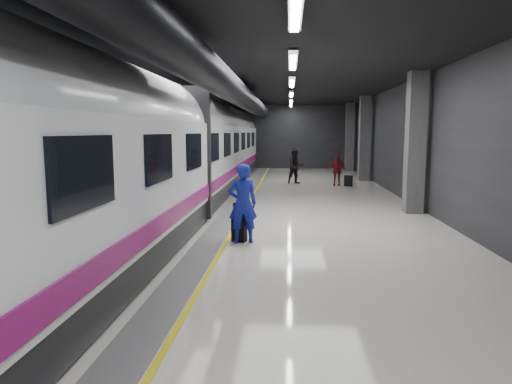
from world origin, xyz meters
name	(u,v)px	position (x,y,z in m)	size (l,w,h in m)	color
ground	(270,223)	(0.00, 0.00, 0.00)	(40.00, 40.00, 0.00)	silver
platform_hall	(263,101)	(-0.29, 0.96, 3.54)	(10.02, 40.02, 4.51)	black
train	(158,151)	(-3.25, 0.00, 2.07)	(3.05, 38.00, 4.05)	black
traveler_main	(243,204)	(-0.55, -2.45, 0.94)	(0.69, 0.45, 1.88)	#1931BE
suitcase_main	(239,230)	(-0.65, -2.32, 0.28)	(0.34, 0.21, 0.55)	black
shoulder_bag	(240,211)	(-0.64, -2.29, 0.74)	(0.28, 0.15, 0.38)	black
traveler_far_a	(296,167)	(0.86, 10.10, 0.88)	(0.85, 0.66, 1.75)	black
traveler_far_b	(337,170)	(2.86, 9.48, 0.76)	(0.89, 0.37, 1.52)	maroon
suitcase_far	(348,181)	(3.40, 9.20, 0.26)	(0.36, 0.23, 0.53)	black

